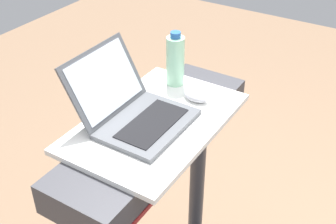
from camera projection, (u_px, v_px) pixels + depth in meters
desk_board at (156, 122)px, 1.52m from camera, size 0.65×0.42×0.02m
laptop at (134, 110)px, 1.48m from camera, size 0.32×0.35×0.23m
computer_mouse at (196, 96)px, 1.61m from camera, size 0.07×0.11×0.03m
water_bottle at (175, 60)px, 1.67m from camera, size 0.07×0.07×0.22m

